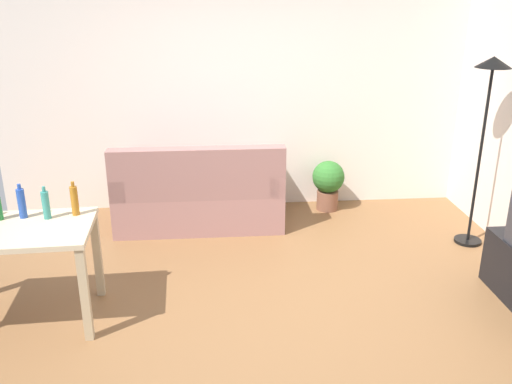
% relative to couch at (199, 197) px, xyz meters
% --- Properties ---
extents(ground_plane, '(5.20, 4.40, 0.02)m').
position_rel_couch_xyz_m(ground_plane, '(0.41, -1.59, -0.32)').
color(ground_plane, brown).
extents(wall_rear, '(5.20, 0.10, 2.70)m').
position_rel_couch_xyz_m(wall_rear, '(0.41, 0.61, 1.04)').
color(wall_rear, silver).
rests_on(wall_rear, ground_plane).
extents(couch, '(1.73, 0.84, 0.92)m').
position_rel_couch_xyz_m(couch, '(0.00, 0.00, 0.00)').
color(couch, '#996B66').
rests_on(couch, ground_plane).
extents(torchiere_lamp, '(0.32, 0.32, 1.81)m').
position_rel_couch_xyz_m(torchiere_lamp, '(2.66, -0.67, 1.11)').
color(torchiere_lamp, black).
rests_on(torchiere_lamp, ground_plane).
extents(desk, '(1.23, 0.75, 0.76)m').
position_rel_couch_xyz_m(desk, '(-1.34, -1.72, 0.34)').
color(desk, '#C6B28E').
rests_on(desk, ground_plane).
extents(potted_plant, '(0.36, 0.36, 0.57)m').
position_rel_couch_xyz_m(potted_plant, '(1.44, 0.31, 0.02)').
color(potted_plant, brown).
rests_on(potted_plant, ground_plane).
extents(bottle_blue, '(0.06, 0.06, 0.27)m').
position_rel_couch_xyz_m(bottle_blue, '(-1.27, -1.52, 0.57)').
color(bottle_blue, '#2347A3').
rests_on(bottle_blue, desk).
extents(bottle_tall, '(0.06, 0.06, 0.25)m').
position_rel_couch_xyz_m(bottle_tall, '(-1.09, -1.55, 0.56)').
color(bottle_tall, teal).
rests_on(bottle_tall, desk).
extents(bottle_amber, '(0.06, 0.06, 0.26)m').
position_rel_couch_xyz_m(bottle_amber, '(-0.89, -1.50, 0.57)').
color(bottle_amber, '#9E6019').
rests_on(bottle_amber, desk).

